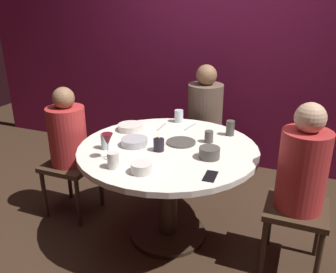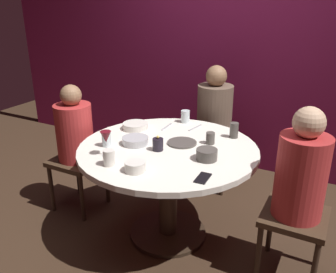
# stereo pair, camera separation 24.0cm
# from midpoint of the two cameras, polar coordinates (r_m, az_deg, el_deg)

# --- Properties ---
(ground_plane) EXTENTS (8.00, 8.00, 0.00)m
(ground_plane) POSITION_cam_midpoint_polar(r_m,az_deg,el_deg) (2.96, -2.40, -15.26)
(ground_plane) COLOR #382619
(back_wall) EXTENTS (6.00, 0.10, 2.60)m
(back_wall) POSITION_cam_midpoint_polar(r_m,az_deg,el_deg) (3.86, 7.03, 14.30)
(back_wall) COLOR maroon
(back_wall) RESTS_ON ground
(dining_table) EXTENTS (1.30, 1.30, 0.75)m
(dining_table) POSITION_cam_midpoint_polar(r_m,az_deg,el_deg) (2.65, -2.60, -4.90)
(dining_table) COLOR silver
(dining_table) RESTS_ON ground
(seated_diner_left) EXTENTS (0.40, 0.40, 1.12)m
(seated_diner_left) POSITION_cam_midpoint_polar(r_m,az_deg,el_deg) (3.06, -17.87, -0.28)
(seated_diner_left) COLOR #3F2D1E
(seated_diner_left) RESTS_ON ground
(seated_diner_back) EXTENTS (0.40, 0.40, 1.19)m
(seated_diner_back) POSITION_cam_midpoint_polar(r_m,az_deg,el_deg) (3.41, 3.92, 3.74)
(seated_diner_back) COLOR #3F2D1E
(seated_diner_back) RESTS_ON ground
(seated_diner_right) EXTENTS (0.40, 0.40, 1.18)m
(seated_diner_right) POSITION_cam_midpoint_polar(r_m,az_deg,el_deg) (2.39, 17.96, -5.45)
(seated_diner_right) COLOR #3F2D1E
(seated_diner_right) RESTS_ON ground
(candle_holder) EXTENTS (0.08, 0.08, 0.11)m
(candle_holder) POSITION_cam_midpoint_polar(r_m,az_deg,el_deg) (2.51, -4.22, -1.37)
(candle_holder) COLOR black
(candle_holder) RESTS_ON dining_table
(wine_glass) EXTENTS (0.08, 0.08, 0.18)m
(wine_glass) POSITION_cam_midpoint_polar(r_m,az_deg,el_deg) (2.41, -12.45, -0.66)
(wine_glass) COLOR silver
(wine_glass) RESTS_ON dining_table
(dinner_plate) EXTENTS (0.22, 0.22, 0.01)m
(dinner_plate) POSITION_cam_midpoint_polar(r_m,az_deg,el_deg) (2.64, -0.49, -0.97)
(dinner_plate) COLOR #4C4742
(dinner_plate) RESTS_ON dining_table
(cell_phone) EXTENTS (0.08, 0.14, 0.01)m
(cell_phone) POSITION_cam_midpoint_polar(r_m,az_deg,el_deg) (2.17, 3.63, -6.40)
(cell_phone) COLOR black
(cell_phone) RESTS_ON dining_table
(bowl_serving_large) EXTENTS (0.19, 0.19, 0.05)m
(bowl_serving_large) POSITION_cam_midpoint_polar(r_m,az_deg,el_deg) (2.62, -7.99, -0.91)
(bowl_serving_large) COLOR #B7B7BC
(bowl_serving_large) RESTS_ON dining_table
(bowl_salad_center) EXTENTS (0.13, 0.13, 0.06)m
(bowl_salad_center) POSITION_cam_midpoint_polar(r_m,az_deg,el_deg) (2.22, -7.34, -5.04)
(bowl_salad_center) COLOR silver
(bowl_salad_center) RESTS_ON dining_table
(bowl_small_white) EXTENTS (0.21, 0.21, 0.05)m
(bowl_small_white) POSITION_cam_midpoint_polar(r_m,az_deg,el_deg) (2.93, -8.32, 1.45)
(bowl_small_white) COLOR silver
(bowl_small_white) RESTS_ON dining_table
(bowl_sauce_side) EXTENTS (0.14, 0.14, 0.07)m
(bowl_sauce_side) POSITION_cam_midpoint_polar(r_m,az_deg,el_deg) (2.40, 3.79, -2.67)
(bowl_sauce_side) COLOR #4C4742
(bowl_sauce_side) RESTS_ON dining_table
(cup_near_candle) EXTENTS (0.06, 0.06, 0.09)m
(cup_near_candle) POSITION_cam_midpoint_polar(r_m,az_deg,el_deg) (2.65, 3.98, -0.06)
(cup_near_candle) COLOR #4C4742
(cup_near_candle) RESTS_ON dining_table
(cup_by_left_diner) EXTENTS (0.07, 0.07, 0.12)m
(cup_by_left_diner) POSITION_cam_midpoint_polar(r_m,az_deg,el_deg) (2.80, 7.50, 1.31)
(cup_by_left_diner) COLOR #4C4742
(cup_by_left_diner) RESTS_ON dining_table
(cup_by_right_diner) EXTENTS (0.07, 0.07, 0.11)m
(cup_by_right_diner) POSITION_cam_midpoint_polar(r_m,az_deg,el_deg) (2.59, -12.57, -0.78)
(cup_by_right_diner) COLOR silver
(cup_by_right_diner) RESTS_ON dining_table
(cup_center_front) EXTENTS (0.08, 0.08, 0.10)m
(cup_center_front) POSITION_cam_midpoint_polar(r_m,az_deg,el_deg) (3.08, -0.49, 3.25)
(cup_center_front) COLOR silver
(cup_center_front) RESTS_ON dining_table
(cup_far_edge) EXTENTS (0.07, 0.07, 0.11)m
(cup_far_edge) POSITION_cam_midpoint_polar(r_m,az_deg,el_deg) (2.30, -11.71, -3.78)
(cup_far_edge) COLOR silver
(cup_far_edge) RESTS_ON dining_table
(fork_near_plate) EXTENTS (0.05, 0.18, 0.01)m
(fork_near_plate) POSITION_cam_midpoint_polar(r_m,az_deg,el_deg) (2.97, 1.27, 1.51)
(fork_near_plate) COLOR #B7B7BC
(fork_near_plate) RESTS_ON dining_table
(knife_near_plate) EXTENTS (0.02, 0.18, 0.01)m
(knife_near_plate) POSITION_cam_midpoint_polar(r_m,az_deg,el_deg) (2.97, -3.34, 1.49)
(knife_near_plate) COLOR #B7B7BC
(knife_near_plate) RESTS_ON dining_table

